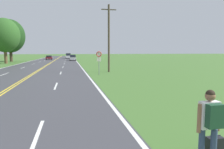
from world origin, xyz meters
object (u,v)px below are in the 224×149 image
suitcase (214,148)px  tree_behind_sign (4,35)px  car_silver_sedan_mid_near (73,58)px  car_white_suv_receding (68,56)px  traffic_sign (99,57)px  hitchhiker_person (210,119)px  car_maroon_hatchback_mid_far (49,57)px  tree_right_cluster (10,36)px

suitcase → tree_behind_sign: bearing=21.6°
car_silver_sedan_mid_near → car_white_suv_receding: size_ratio=0.84×
traffic_sign → car_white_suv_receding: 52.20m
car_white_suv_receding → car_silver_sedan_mid_near: bearing=3.1°
hitchhiker_person → tree_behind_sign: (-15.81, 41.46, 4.76)m
hitchhiker_person → tree_behind_sign: tree_behind_sign is taller
car_silver_sedan_mid_near → car_white_suv_receding: 16.25m
car_maroon_hatchback_mid_far → car_white_suv_receding: bearing=-37.5°
suitcase → tree_right_cluster: bearing=19.5°
tree_behind_sign → car_white_suv_receding: (12.56, 27.93, -4.80)m
suitcase → tree_right_cluster: tree_right_cluster is taller
suitcase → car_silver_sedan_mid_near: size_ratio=0.14×
hitchhiker_person → traffic_sign: 17.34m
suitcase → tree_behind_sign: 44.66m
car_silver_sedan_mid_near → car_maroon_hatchback_mid_far: 10.95m
traffic_sign → tree_behind_sign: bearing=123.4°
suitcase → car_white_suv_receding: 69.31m
tree_right_cluster → car_white_suv_receding: tree_right_cluster is taller
suitcase → car_white_suv_receding: bearing=3.2°
hitchhiker_person → car_maroon_hatchback_mid_far: hitchhiker_person is taller
tree_right_cluster → car_maroon_hatchback_mid_far: (7.88, 11.74, -5.54)m
car_maroon_hatchback_mid_far → car_white_suv_receding: size_ratio=0.75×
car_maroon_hatchback_mid_far → traffic_sign: bearing=-169.3°
car_silver_sedan_mid_near → car_maroon_hatchback_mid_far: (-7.11, 8.33, -0.11)m
tree_right_cluster → car_white_suv_receding: 24.49m
suitcase → tree_right_cluster: size_ratio=0.05×
hitchhiker_person → car_white_suv_receding: car_white_suv_receding is taller
car_silver_sedan_mid_near → tree_behind_sign: bearing=-50.7°
traffic_sign → car_white_suv_receding: size_ratio=0.52×
suitcase → tree_behind_sign: size_ratio=0.06×
hitchhiker_person → traffic_sign: bearing=-0.1°
tree_right_cluster → car_maroon_hatchback_mid_far: tree_right_cluster is taller
car_silver_sedan_mid_near → hitchhiker_person: bearing=1.1°
traffic_sign → tree_right_cluster: size_ratio=0.25×
car_silver_sedan_mid_near → car_white_suv_receding: (-1.29, 16.20, 0.18)m
suitcase → hitchhiker_person: bearing=120.5°
traffic_sign → tree_behind_sign: tree_behind_sign is taller
tree_behind_sign → car_maroon_hatchback_mid_far: size_ratio=2.58×
tree_right_cluster → car_maroon_hatchback_mid_far: 15.18m
traffic_sign → tree_right_cluster: (-17.06, 32.48, 4.34)m
traffic_sign → car_maroon_hatchback_mid_far: traffic_sign is taller
hitchhiker_person → tree_behind_sign: 44.62m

